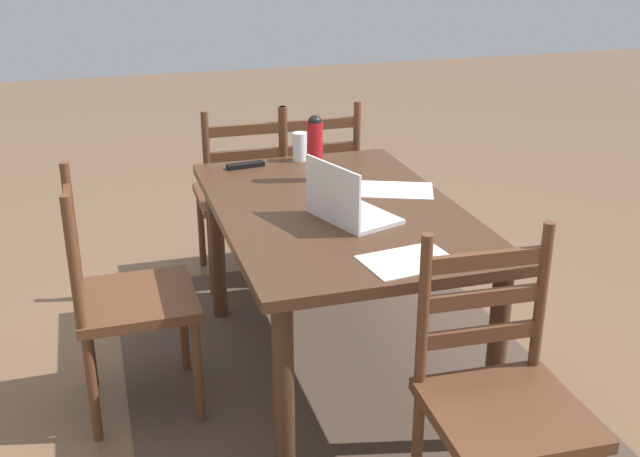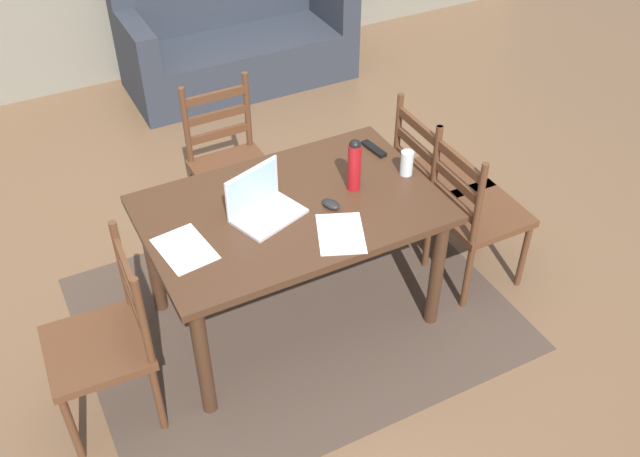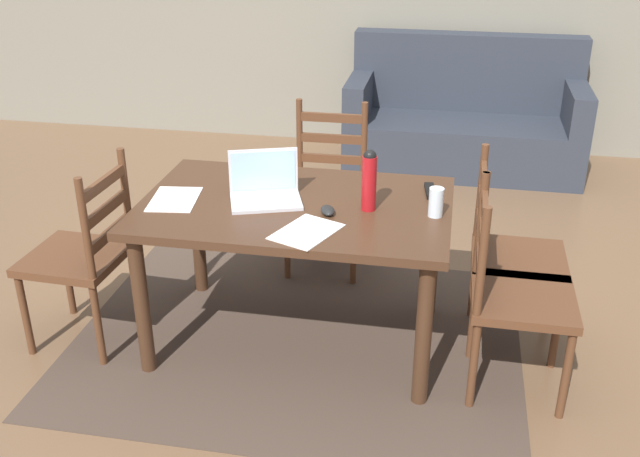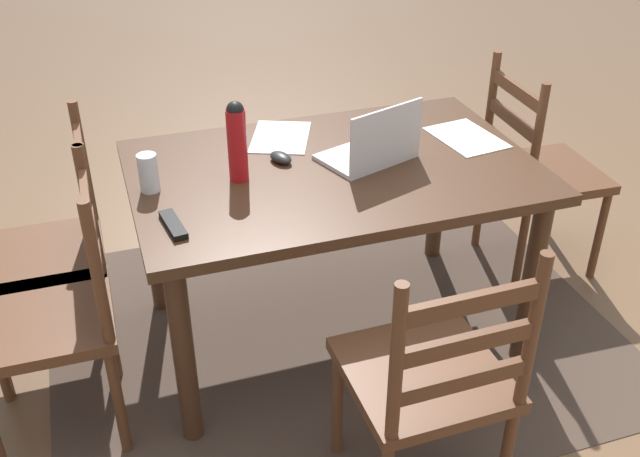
% 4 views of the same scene
% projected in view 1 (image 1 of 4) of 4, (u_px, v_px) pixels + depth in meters
% --- Properties ---
extents(ground_plane, '(14.00, 14.00, 0.00)m').
position_uv_depth(ground_plane, '(336.00, 370.00, 3.30)').
color(ground_plane, brown).
extents(area_rug, '(2.19, 1.72, 0.01)m').
position_uv_depth(area_rug, '(336.00, 370.00, 3.30)').
color(area_rug, '#47382D').
rests_on(area_rug, ground).
extents(dining_table, '(1.42, 0.92, 0.74)m').
position_uv_depth(dining_table, '(337.00, 230.00, 3.06)').
color(dining_table, '#422819').
rests_on(dining_table, ground).
extents(chair_left_near, '(0.46, 0.46, 0.95)m').
position_uv_depth(chair_left_near, '(501.00, 402.00, 2.29)').
color(chair_left_near, '#56331E').
rests_on(chair_left_near, ground).
extents(chair_right_far, '(0.44, 0.44, 0.95)m').
position_uv_depth(chair_right_far, '(242.00, 196.00, 3.97)').
color(chair_right_far, '#56331E').
rests_on(chair_right_far, ground).
extents(chair_right_near, '(0.44, 0.44, 0.95)m').
position_uv_depth(chair_right_near, '(312.00, 190.00, 4.07)').
color(chair_right_near, '#56331E').
rests_on(chair_right_near, ground).
extents(chair_far_head, '(0.45, 0.45, 0.95)m').
position_uv_depth(chair_far_head, '(125.00, 298.00, 2.91)').
color(chair_far_head, '#56331E').
rests_on(chair_far_head, ground).
extents(laptop, '(0.37, 0.31, 0.23)m').
position_uv_depth(laptop, '(345.00, 205.00, 2.87)').
color(laptop, silver).
rests_on(laptop, dining_table).
extents(water_bottle, '(0.07, 0.07, 0.28)m').
position_uv_depth(water_bottle, '(315.00, 147.00, 3.27)').
color(water_bottle, '#A81419').
rests_on(water_bottle, dining_table).
extents(drinking_glass, '(0.07, 0.07, 0.13)m').
position_uv_depth(drinking_glass, '(300.00, 147.00, 3.57)').
color(drinking_glass, silver).
rests_on(drinking_glass, dining_table).
extents(computer_mouse, '(0.09, 0.12, 0.03)m').
position_uv_depth(computer_mouse, '(346.00, 187.00, 3.19)').
color(computer_mouse, black).
rests_on(computer_mouse, dining_table).
extents(tv_remote, '(0.07, 0.17, 0.02)m').
position_uv_depth(tv_remote, '(246.00, 165.00, 3.49)').
color(tv_remote, black).
rests_on(tv_remote, dining_table).
extents(paper_stack_left, '(0.25, 0.32, 0.00)m').
position_uv_depth(paper_stack_left, '(409.00, 261.00, 2.54)').
color(paper_stack_left, white).
rests_on(paper_stack_left, dining_table).
extents(paper_stack_right, '(0.31, 0.35, 0.00)m').
position_uv_depth(paper_stack_right, '(396.00, 190.00, 3.20)').
color(paper_stack_right, white).
rests_on(paper_stack_right, dining_table).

